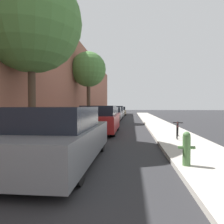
% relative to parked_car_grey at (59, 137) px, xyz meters
% --- Properties ---
extents(ground_plane, '(120.00, 120.00, 0.00)m').
position_rel_parked_car_grey_xyz_m(ground_plane, '(0.90, 9.95, -0.68)').
color(ground_plane, '#28282B').
extents(sidewalk_left, '(2.00, 52.00, 0.12)m').
position_rel_parked_car_grey_xyz_m(sidewalk_left, '(-2.00, 9.95, -0.62)').
color(sidewalk_left, '#ADA89E').
rests_on(sidewalk_left, ground).
extents(sidewalk_right, '(2.00, 52.00, 0.12)m').
position_rel_parked_car_grey_xyz_m(sidewalk_right, '(3.80, 9.95, -0.62)').
color(sidewalk_right, '#ADA89E').
rests_on(sidewalk_right, ground).
extents(building_facade_left, '(0.70, 52.00, 7.45)m').
position_rel_parked_car_grey_xyz_m(building_facade_left, '(-3.35, 9.95, 3.04)').
color(building_facade_left, '#9E604C').
rests_on(building_facade_left, ground).
extents(parked_car_grey, '(1.86, 4.65, 1.43)m').
position_rel_parked_car_grey_xyz_m(parked_car_grey, '(0.00, 0.00, 0.00)').
color(parked_car_grey, black).
rests_on(parked_car_grey, ground).
extents(parked_car_red, '(1.87, 4.07, 1.47)m').
position_rel_parked_car_grey_xyz_m(parked_car_red, '(0.11, 5.95, 0.02)').
color(parked_car_red, black).
rests_on(parked_car_red, ground).
extents(parked_car_maroon, '(1.83, 4.08, 1.37)m').
position_rel_parked_car_grey_xyz_m(parked_car_maroon, '(-0.08, 10.92, -0.02)').
color(parked_car_maroon, black).
rests_on(parked_car_maroon, ground).
extents(parked_car_silver, '(1.68, 4.44, 1.34)m').
position_rel_parked_car_grey_xyz_m(parked_car_silver, '(-0.05, 16.24, -0.05)').
color(parked_car_silver, black).
rests_on(parked_car_silver, ground).
extents(parked_car_white, '(1.69, 4.60, 1.45)m').
position_rel_parked_car_grey_xyz_m(parked_car_white, '(-0.03, 21.72, -0.00)').
color(parked_car_white, black).
rests_on(parked_car_white, ground).
extents(parked_car_champagne, '(1.83, 4.12, 1.34)m').
position_rel_parked_car_grey_xyz_m(parked_car_champagne, '(-0.01, 27.71, -0.04)').
color(parked_car_champagne, black).
rests_on(parked_car_champagne, ground).
extents(street_tree_near, '(3.97, 3.97, 6.63)m').
position_rel_parked_car_grey_xyz_m(street_tree_near, '(-2.12, 2.86, 4.07)').
color(street_tree_near, '#4C3A2B').
rests_on(street_tree_near, sidewalk_left).
extents(street_tree_far, '(2.99, 2.99, 5.95)m').
position_rel_parked_car_grey_xyz_m(street_tree_far, '(-1.89, 12.63, 3.87)').
color(street_tree_far, '#4C3A2B').
rests_on(street_tree_far, sidewalk_left).
extents(fire_hydrant, '(0.37, 0.17, 0.76)m').
position_rel_parked_car_grey_xyz_m(fire_hydrant, '(3.04, -0.32, -0.17)').
color(fire_hydrant, '#47703D').
rests_on(fire_hydrant, sidewalk_right).
extents(bicycle, '(0.53, 1.58, 0.66)m').
position_rel_parked_car_grey_xyz_m(bicycle, '(3.76, 3.98, -0.22)').
color(bicycle, black).
rests_on(bicycle, sidewalk_right).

